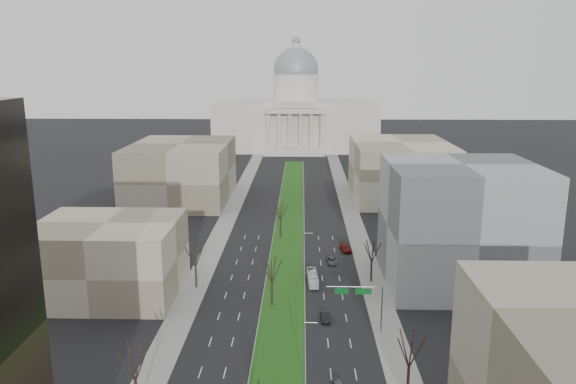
% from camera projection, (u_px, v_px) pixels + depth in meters
% --- Properties ---
extents(ground, '(600.00, 600.00, 0.00)m').
position_uv_depth(ground, '(289.00, 238.00, 140.01)').
color(ground, black).
rests_on(ground, ground).
extents(median, '(8.00, 222.03, 0.20)m').
position_uv_depth(median, '(288.00, 239.00, 139.00)').
color(median, '#999993').
rests_on(median, ground).
extents(sidewalk_left, '(5.00, 330.00, 0.15)m').
position_uv_depth(sidewalk_left, '(201.00, 274.00, 116.08)').
color(sidewalk_left, gray).
rests_on(sidewalk_left, ground).
extents(sidewalk_right, '(5.00, 330.00, 0.15)m').
position_uv_depth(sidewalk_right, '(371.00, 276.00, 115.21)').
color(sidewalk_right, gray).
rests_on(sidewalk_right, ground).
extents(capitol, '(80.00, 46.00, 55.00)m').
position_uv_depth(capitol, '(296.00, 116.00, 282.00)').
color(capitol, beige).
rests_on(capitol, ground).
extents(building_beige_left, '(26.00, 22.00, 14.00)m').
position_uv_depth(building_beige_left, '(108.00, 258.00, 105.16)').
color(building_beige_left, gray).
rests_on(building_beige_left, ground).
extents(building_grey_right, '(28.00, 26.00, 24.00)m').
position_uv_depth(building_grey_right, '(459.00, 225.00, 109.19)').
color(building_grey_right, slate).
rests_on(building_grey_right, ground).
extents(building_far_left, '(30.00, 40.00, 18.00)m').
position_uv_depth(building_far_left, '(181.00, 172.00, 177.80)').
color(building_far_left, gray).
rests_on(building_far_left, ground).
extents(building_far_right, '(30.00, 40.00, 18.00)m').
position_uv_depth(building_far_right, '(400.00, 170.00, 180.93)').
color(building_far_right, gray).
rests_on(building_far_right, ground).
extents(tree_left_mid, '(5.40, 5.40, 9.72)m').
position_uv_depth(tree_left_mid, '(134.00, 362.00, 68.74)').
color(tree_left_mid, black).
rests_on(tree_left_mid, ground).
extents(tree_left_far, '(5.28, 5.28, 9.50)m').
position_uv_depth(tree_left_far, '(195.00, 254.00, 107.73)').
color(tree_left_far, black).
rests_on(tree_left_far, ground).
extents(tree_right_mid, '(5.52, 5.52, 9.94)m').
position_uv_depth(tree_right_mid, '(410.00, 348.00, 71.74)').
color(tree_right_mid, black).
rests_on(tree_right_mid, ground).
extents(tree_right_far, '(5.04, 5.04, 9.07)m').
position_uv_depth(tree_right_far, '(372.00, 251.00, 110.84)').
color(tree_right_far, black).
rests_on(tree_right_far, ground).
extents(tree_median_b, '(5.40, 5.40, 9.72)m').
position_uv_depth(tree_median_b, '(272.00, 269.00, 99.52)').
color(tree_median_b, black).
rests_on(tree_median_b, ground).
extents(tree_median_c, '(5.40, 5.40, 9.72)m').
position_uv_depth(tree_median_c, '(280.00, 211.00, 138.48)').
color(tree_median_c, black).
rests_on(tree_median_c, ground).
extents(streetlamp_median_b, '(1.90, 0.20, 9.16)m').
position_uv_depth(streetlamp_median_b, '(305.00, 352.00, 75.53)').
color(streetlamp_median_b, gray).
rests_on(streetlamp_median_b, ground).
extents(streetlamp_median_c, '(1.90, 0.20, 9.16)m').
position_uv_depth(streetlamp_median_c, '(304.00, 253.00, 114.48)').
color(streetlamp_median_c, gray).
rests_on(streetlamp_median_c, ground).
extents(mast_arm_signs, '(9.12, 0.24, 8.09)m').
position_uv_depth(mast_arm_signs, '(365.00, 298.00, 89.63)').
color(mast_arm_signs, gray).
rests_on(mast_arm_signs, ground).
extents(car_black, '(1.66, 4.13, 1.33)m').
position_uv_depth(car_black, '(325.00, 317.00, 95.30)').
color(car_black, black).
rests_on(car_black, ground).
extents(car_red, '(2.72, 5.40, 1.51)m').
position_uv_depth(car_red, '(346.00, 248.00, 130.34)').
color(car_red, maroon).
rests_on(car_red, ground).
extents(car_grey_far, '(2.28, 4.55, 1.24)m').
position_uv_depth(car_grey_far, '(332.00, 261.00, 122.36)').
color(car_grey_far, '#414248').
rests_on(car_grey_far, ground).
extents(box_van, '(2.33, 8.21, 2.26)m').
position_uv_depth(box_van, '(313.00, 278.00, 111.32)').
color(box_van, white).
rests_on(box_van, ground).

